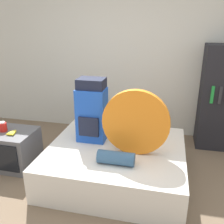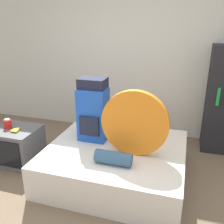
{
  "view_description": "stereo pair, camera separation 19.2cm",
  "coord_description": "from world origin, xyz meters",
  "views": [
    {
      "loc": [
        0.61,
        -1.98,
        1.86
      ],
      "look_at": [
        0.0,
        0.66,
        0.86
      ],
      "focal_mm": 40.0,
      "sensor_mm": 36.0,
      "label": 1
    },
    {
      "loc": [
        0.8,
        -1.93,
        1.86
      ],
      "look_at": [
        0.0,
        0.66,
        0.86
      ],
      "focal_mm": 40.0,
      "sensor_mm": 36.0,
      "label": 2
    }
  ],
  "objects": [
    {
      "name": "ground_plane",
      "position": [
        0.0,
        0.0,
        0.0
      ],
      "size": [
        16.0,
        16.0,
        0.0
      ],
      "primitive_type": "plane",
      "color": "brown"
    },
    {
      "name": "wall_back",
      "position": [
        0.0,
        2.12,
        1.3
      ],
      "size": [
        8.0,
        0.05,
        2.6
      ],
      "color": "silver",
      "rests_on": "ground_plane"
    },
    {
      "name": "bed",
      "position": [
        0.05,
        0.66,
        0.2
      ],
      "size": [
        1.63,
        1.47,
        0.41
      ],
      "color": "silver",
      "rests_on": "ground_plane"
    },
    {
      "name": "backpack",
      "position": [
        -0.29,
        0.81,
        0.8
      ],
      "size": [
        0.35,
        0.3,
        0.8
      ],
      "color": "blue",
      "rests_on": "bed"
    },
    {
      "name": "tent_bag",
      "position": [
        0.29,
        0.57,
        0.79
      ],
      "size": [
        0.76,
        0.08,
        0.76
      ],
      "color": "orange",
      "rests_on": "bed"
    },
    {
      "name": "sleeping_roll",
      "position": [
        0.13,
        0.29,
        0.48
      ],
      "size": [
        0.4,
        0.15,
        0.15
      ],
      "color": "#33567A",
      "rests_on": "bed"
    },
    {
      "name": "television",
      "position": [
        -1.33,
        0.6,
        0.25
      ],
      "size": [
        0.56,
        0.53,
        0.5
      ],
      "color": "#5B5B60",
      "rests_on": "ground_plane"
    },
    {
      "name": "canister",
      "position": [
        -1.44,
        0.6,
        0.56
      ],
      "size": [
        0.1,
        0.1,
        0.13
      ],
      "color": "red",
      "rests_on": "television"
    },
    {
      "name": "banana_bunch",
      "position": [
        -1.28,
        0.56,
        0.51
      ],
      "size": [
        0.12,
        0.16,
        0.03
      ],
      "color": "yellow",
      "rests_on": "television"
    }
  ]
}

